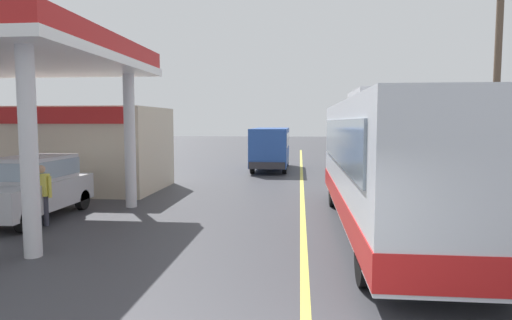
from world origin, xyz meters
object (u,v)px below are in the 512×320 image
(car_at_pump, at_px, (33,184))
(minibus_opposing_lane, at_px, (271,145))
(pedestrian_near_pump, at_px, (42,192))
(coach_bus_main, at_px, (389,165))

(car_at_pump, bearing_deg, minibus_opposing_lane, 66.48)
(car_at_pump, height_order, pedestrian_near_pump, car_at_pump)
(car_at_pump, relative_size, minibus_opposing_lane, 0.69)
(coach_bus_main, relative_size, minibus_opposing_lane, 1.80)
(car_at_pump, bearing_deg, coach_bus_main, -2.95)
(coach_bus_main, xyz_separation_m, car_at_pump, (-9.96, 0.51, -0.71))
(car_at_pump, xyz_separation_m, pedestrian_near_pump, (0.78, -0.81, -0.08))
(pedestrian_near_pump, bearing_deg, minibus_opposing_lane, 70.31)
(car_at_pump, bearing_deg, pedestrian_near_pump, -46.28)
(car_at_pump, height_order, minibus_opposing_lane, minibus_opposing_lane)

